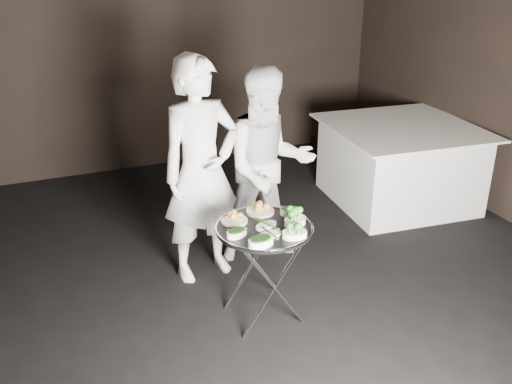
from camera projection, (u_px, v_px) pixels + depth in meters
name	position (u px, v px, depth m)	size (l,w,h in m)	color
floor	(253.00, 325.00, 4.21)	(6.00, 7.00, 0.05)	black
wall_back	(138.00, 43.00, 6.58)	(6.00, 0.05, 3.00)	black
tray_stand	(264.00, 268.00, 4.12)	(0.50, 0.42, 0.73)	silver
serving_tray	(264.00, 228.00, 3.99)	(0.69, 0.69, 0.04)	black
potato_plate_a	(234.00, 218.00, 4.04)	(0.19, 0.19, 0.07)	beige
potato_plate_b	(260.00, 208.00, 4.18)	(0.21, 0.21, 0.08)	beige
greens_bowl	(287.00, 210.00, 4.16)	(0.11, 0.11, 0.06)	silver
asparagus_plate_a	(266.00, 225.00, 3.98)	(0.20, 0.16, 0.04)	silver
asparagus_plate_b	(270.00, 234.00, 3.86)	(0.18, 0.12, 0.03)	silver
spinach_bowl_a	(237.00, 232.00, 3.85)	(0.18, 0.14, 0.06)	silver
spinach_bowl_b	(261.00, 241.00, 3.73)	(0.20, 0.15, 0.08)	silver
broccoli_bowl_a	(295.00, 220.00, 4.01)	(0.22, 0.19, 0.07)	silver
broccoli_bowl_b	(295.00, 233.00, 3.84)	(0.19, 0.15, 0.07)	silver
serving_utensils	(263.00, 217.00, 4.03)	(0.56, 0.42, 0.01)	silver
waiter_left	(201.00, 171.00, 4.49)	(0.67, 0.44, 1.84)	silver
waiter_right	(268.00, 167.00, 4.78)	(0.82, 0.64, 1.68)	silver
dining_table	(399.00, 164.00, 6.02)	(1.47, 1.47, 0.84)	silver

